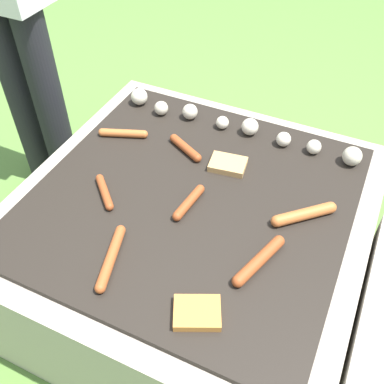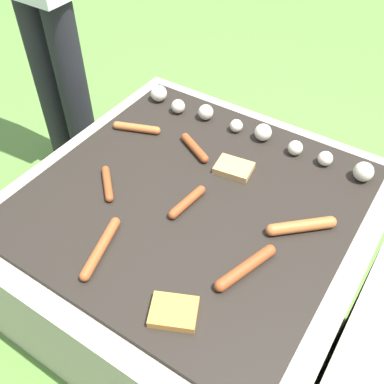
# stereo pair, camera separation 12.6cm
# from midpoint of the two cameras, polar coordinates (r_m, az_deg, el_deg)

# --- Properties ---
(ground_plane) EXTENTS (14.00, 14.00, 0.00)m
(ground_plane) POSITION_cam_midpoint_polar(r_m,az_deg,el_deg) (1.62, -2.27, -11.86)
(ground_plane) COLOR #567F38
(grill) EXTENTS (0.98, 0.98, 0.45)m
(grill) POSITION_cam_midpoint_polar(r_m,az_deg,el_deg) (1.44, -2.51, -7.04)
(grill) COLOR #A89E8C
(grill) RESTS_ON ground_plane
(sausage_back_right) EXTENTS (0.15, 0.14, 0.03)m
(sausage_back_right) POSITION_cam_midpoint_polar(r_m,az_deg,el_deg) (1.22, 11.23, -2.94)
(sausage_back_right) COLOR #B7602D
(sausage_back_right) RESTS_ON grill
(sausage_front_left) EXTENTS (0.08, 0.19, 0.03)m
(sausage_front_left) POSITION_cam_midpoint_polar(r_m,az_deg,el_deg) (1.11, 5.31, -8.83)
(sausage_front_left) COLOR #93421E
(sausage_front_left) RESTS_ON grill
(sausage_back_left) EXTENTS (0.04, 0.15, 0.03)m
(sausage_back_left) POSITION_cam_midpoint_polar(r_m,az_deg,el_deg) (1.24, -3.31, -1.46)
(sausage_back_left) COLOR #93421E
(sausage_back_left) RESTS_ON grill
(sausage_front_center) EXTENTS (0.11, 0.11, 0.02)m
(sausage_front_center) POSITION_cam_midpoint_polar(r_m,az_deg,el_deg) (1.30, -13.79, -0.13)
(sausage_front_center) COLOR #93421E
(sausage_front_center) RESTS_ON grill
(sausage_mid_left) EXTENTS (0.15, 0.07, 0.03)m
(sausage_mid_left) POSITION_cam_midpoint_polar(r_m,az_deg,el_deg) (1.50, -11.15, 7.24)
(sausage_mid_left) COLOR #B7602D
(sausage_mid_left) RESTS_ON grill
(sausage_front_right) EXTENTS (0.14, 0.08, 0.03)m
(sausage_front_right) POSITION_cam_midpoint_polar(r_m,az_deg,el_deg) (1.41, -3.40, 5.51)
(sausage_front_right) COLOR #93421E
(sausage_front_right) RESTS_ON grill
(sausage_mid_right) EXTENTS (0.08, 0.20, 0.03)m
(sausage_mid_right) POSITION_cam_midpoint_polar(r_m,az_deg,el_deg) (1.14, -13.41, -8.27)
(sausage_mid_right) COLOR #A34C23
(sausage_mid_right) RESTS_ON grill
(bread_slice_left) EXTENTS (0.12, 0.09, 0.02)m
(bread_slice_left) POSITION_cam_midpoint_polar(r_m,az_deg,el_deg) (1.35, 1.94, 3.41)
(bread_slice_left) COLOR tan
(bread_slice_left) RESTS_ON grill
(bread_slice_center) EXTENTS (0.13, 0.12, 0.02)m
(bread_slice_center) POSITION_cam_midpoint_polar(r_m,az_deg,el_deg) (1.04, -2.93, -15.26)
(bread_slice_center) COLOR #D18438
(bread_slice_center) RESTS_ON grill
(mushroom_row) EXTENTS (0.80, 0.08, 0.06)m
(mushroom_row) POSITION_cam_midpoint_polar(r_m,az_deg,el_deg) (1.49, 3.00, 8.48)
(mushroom_row) COLOR beige
(mushroom_row) RESTS_ON grill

